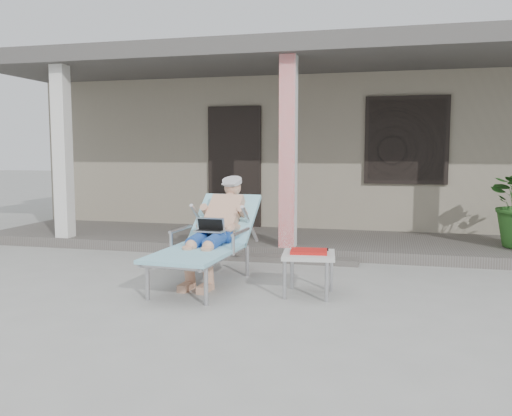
# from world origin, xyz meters

# --- Properties ---
(ground) EXTENTS (60.00, 60.00, 0.00)m
(ground) POSITION_xyz_m (0.00, 0.00, 0.00)
(ground) COLOR #9E9E99
(ground) RESTS_ON ground
(house) EXTENTS (10.40, 5.40, 3.30)m
(house) POSITION_xyz_m (0.00, 6.50, 1.67)
(house) COLOR gray
(house) RESTS_ON ground
(porch_deck) EXTENTS (10.00, 2.00, 0.15)m
(porch_deck) POSITION_xyz_m (0.00, 3.00, 0.07)
(porch_deck) COLOR #605B56
(porch_deck) RESTS_ON ground
(porch_overhang) EXTENTS (10.00, 2.30, 2.85)m
(porch_overhang) POSITION_xyz_m (0.00, 2.95, 2.79)
(porch_overhang) COLOR silver
(porch_overhang) RESTS_ON porch_deck
(porch_step) EXTENTS (2.00, 0.30, 0.07)m
(porch_step) POSITION_xyz_m (0.00, 1.85, 0.04)
(porch_step) COLOR #605B56
(porch_step) RESTS_ON ground
(lounger) EXTENTS (0.83, 1.97, 1.26)m
(lounger) POSITION_xyz_m (-0.58, 0.59, 0.78)
(lounger) COLOR #B7B7BC
(lounger) RESTS_ON ground
(side_table) EXTENTS (0.58, 0.58, 0.47)m
(side_table) POSITION_xyz_m (0.58, 0.24, 0.40)
(side_table) COLOR beige
(side_table) RESTS_ON ground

